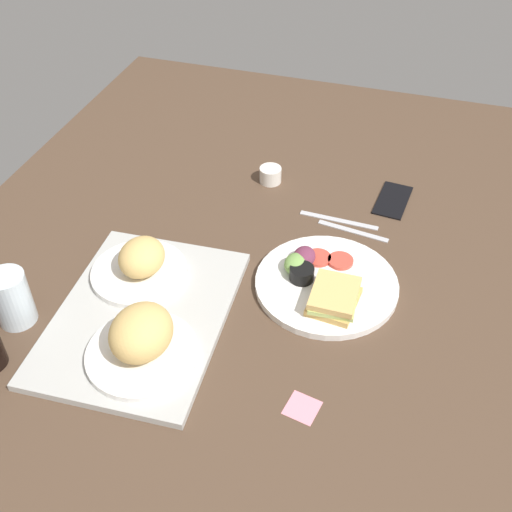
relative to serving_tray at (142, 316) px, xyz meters
The scene contains 11 objects.
ground_plane 27.82cm from the serving_tray, 47.96° to the right, with size 190.00×150.00×3.00cm, color #4C3828.
serving_tray is the anchor object (origin of this frame).
bread_plate_near 11.89cm from the serving_tray, 151.88° to the right, with size 20.98×20.98×10.39cm.
bread_plate_far 11.81cm from the serving_tray, 23.68° to the left, with size 20.34×20.34×8.80cm.
plate_with_salad 38.19cm from the serving_tray, 59.78° to the right, with size 30.19×30.19×5.40cm.
drinking_glass 25.21cm from the serving_tray, 107.60° to the left, with size 7.48×7.48×11.73cm, color silver.
espresso_cup 55.01cm from the serving_tray, 11.69° to the right, with size 5.60×5.60×4.00cm, color silver.
fork 53.32cm from the serving_tray, 41.61° to the right, with size 17.00×1.40×0.50cm, color #B7B7BC.
knife 53.14cm from the serving_tray, 36.23° to the right, with size 19.00×1.40×0.50cm, color #B7B7BC.
cell_phone 69.36cm from the serving_tray, 37.89° to the right, with size 14.40×7.20×0.80cm, color black.
sticky_note 37.65cm from the serving_tray, 107.25° to the right, with size 5.60×5.60×0.12cm, color pink.
Camera 1 is at (-93.60, -26.68, 92.68)cm, focal length 43.87 mm.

